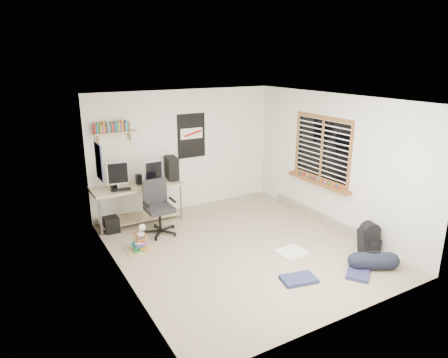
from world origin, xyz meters
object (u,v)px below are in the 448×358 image
office_chair (159,208)px  backpack (369,240)px  book_stack (140,242)px  desk (138,204)px  duffel_bag (374,261)px

office_chair → backpack: 3.65m
office_chair → book_stack: size_ratio=2.57×
backpack → book_stack: bearing=162.8°
desk → backpack: desk is taller
backpack → book_stack: backpack is taller
desk → office_chair: size_ratio=1.70×
duffel_bag → book_stack: (-2.90, 2.37, 0.01)m
backpack → duffel_bag: 0.59m
desk → book_stack: desk is taller
desk → office_chair: (0.17, -0.76, 0.12)m
office_chair → duffel_bag: bearing=-49.5°
desk → duffel_bag: desk is taller
duffel_bag → book_stack: 3.74m
office_chair → book_stack: office_chair is taller
office_chair → backpack: bearing=-40.4°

